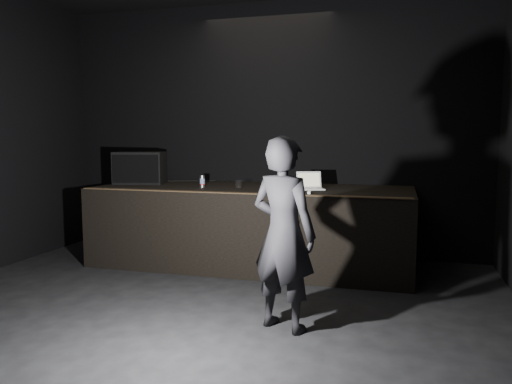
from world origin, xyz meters
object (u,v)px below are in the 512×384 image
Objects in this scene: stage_riser at (252,226)px; stage_monitor at (140,168)px; laptop at (310,185)px; beer_can at (202,182)px; person at (283,234)px.

stage_monitor is at bearing 177.90° from stage_riser.
laptop is (2.38, -0.08, -0.16)m from stage_monitor.
stage_riser is 0.86m from beer_can.
beer_can reaches higher than stage_riser.
laptop is at bearing 7.87° from beer_can.
person is at bearing -53.71° from stage_monitor.
stage_riser is 2.24m from person.
laptop is at bearing -1.81° from stage_riser.
stage_monitor is at bearing 156.21° from laptop.
stage_riser is at bearing -46.49° from person.
stage_monitor is 0.45× the size of person.
person reaches higher than beer_can.
stage_monitor reaches higher than stage_riser.
laptop is 2.03m from person.
beer_can is (1.03, -0.27, -0.14)m from stage_monitor.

